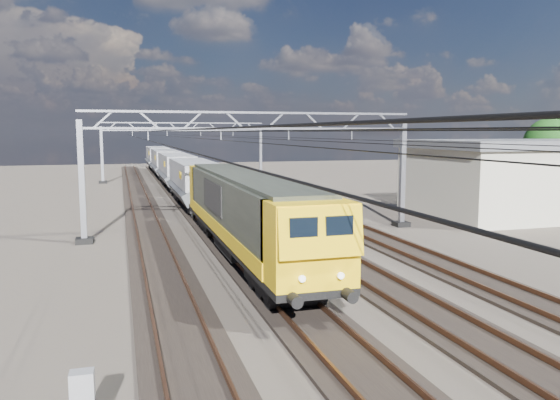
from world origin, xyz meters
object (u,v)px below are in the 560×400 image
object	(u,v)px
catenary_gantry_mid	(256,168)
hopper_wagon_mid	(176,169)
catenary_gantry_far	(184,149)
hopper_wagon_lead	(195,180)
hopper_wagon_third	(165,162)
industrial_shed	(542,177)
trackside_cabinet	(82,387)
tree_far	(556,147)
locomotive	(245,210)
hopper_wagon_fourth	(158,157)

from	to	relation	value
catenary_gantry_mid	hopper_wagon_mid	distance (m)	26.09
catenary_gantry_far	hopper_wagon_lead	world-z (taller)	catenary_gantry_far
hopper_wagon_third	industrial_shed	xyz separation A→B (m)	(24.00, -38.16, 0.49)
catenary_gantry_mid	catenary_gantry_far	distance (m)	36.00
catenary_gantry_mid	trackside_cabinet	distance (m)	21.83
tree_far	trackside_cabinet	bearing A→B (deg)	-142.45
catenary_gantry_far	locomotive	bearing A→B (deg)	-92.73
hopper_wagon_third	industrial_shed	distance (m)	45.08
hopper_wagon_mid	trackside_cabinet	bearing A→B (deg)	-97.90
catenary_gantry_mid	locomotive	xyz separation A→B (m)	(-2.00, -5.94, -1.58)
hopper_wagon_third	hopper_wagon_fourth	size ratio (longest dim) A/B	1.00
catenary_gantry_far	hopper_wagon_fourth	distance (m)	18.54
hopper_wagon_fourth	trackside_cabinet	distance (m)	74.60
locomotive	hopper_wagon_third	xyz separation A→B (m)	(-0.00, 46.10, -0.09)
locomotive	trackside_cabinet	distance (m)	15.45
hopper_wagon_lead	hopper_wagon_third	size ratio (longest dim) A/B	1.00
catenary_gantry_far	industrial_shed	world-z (taller)	catenary_gantry_far
hopper_wagon_lead	trackside_cabinet	world-z (taller)	hopper_wagon_lead
hopper_wagon_fourth	hopper_wagon_lead	bearing A→B (deg)	-90.00
catenary_gantry_far	hopper_wagon_third	bearing A→B (deg)	115.70
hopper_wagon_mid	trackside_cabinet	distance (m)	46.37
tree_far	hopper_wagon_third	bearing A→B (deg)	136.78
hopper_wagon_mid	industrial_shed	bearing A→B (deg)	-44.95
hopper_wagon_fourth	tree_far	size ratio (longest dim) A/B	1.79
hopper_wagon_lead	industrial_shed	distance (m)	25.91
hopper_wagon_third	industrial_shed	size ratio (longest dim) A/B	0.70
locomotive	hopper_wagon_fourth	world-z (taller)	locomotive
catenary_gantry_far	trackside_cabinet	distance (m)	56.65
catenary_gantry_far	locomotive	world-z (taller)	catenary_gantry_far
hopper_wagon_mid	trackside_cabinet	world-z (taller)	hopper_wagon_mid
industrial_shed	tree_far	distance (m)	11.55
catenary_gantry_far	hopper_wagon_lead	distance (m)	24.38
hopper_wagon_mid	tree_far	distance (m)	36.22
industrial_shed	hopper_wagon_third	bearing A→B (deg)	122.17
catenary_gantry_far	hopper_wagon_mid	bearing A→B (deg)	-101.26
industrial_shed	hopper_wagon_fourth	bearing A→B (deg)	114.63
hopper_wagon_lead	trackside_cabinet	size ratio (longest dim) A/B	9.52
catenary_gantry_mid	industrial_shed	size ratio (longest dim) A/B	1.07
hopper_wagon_third	hopper_wagon_fourth	distance (m)	14.20
hopper_wagon_lead	trackside_cabinet	bearing A→B (deg)	-101.36
hopper_wagon_fourth	industrial_shed	bearing A→B (deg)	-65.37
catenary_gantry_mid	hopper_wagon_mid	bearing A→B (deg)	94.41
catenary_gantry_mid	industrial_shed	distance (m)	22.12
hopper_wagon_third	locomotive	bearing A→B (deg)	-90.00
tree_far	hopper_wagon_fourth	bearing A→B (deg)	125.95
industrial_shed	tree_far	xyz separation A→B (m)	(8.32, 7.79, 1.91)
catenary_gantry_mid	hopper_wagon_lead	distance (m)	12.04
hopper_wagon_mid	trackside_cabinet	xyz separation A→B (m)	(-6.37, -45.91, -1.19)
trackside_cabinet	industrial_shed	size ratio (longest dim) A/B	0.07
hopper_wagon_third	tree_far	bearing A→B (deg)	-43.22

